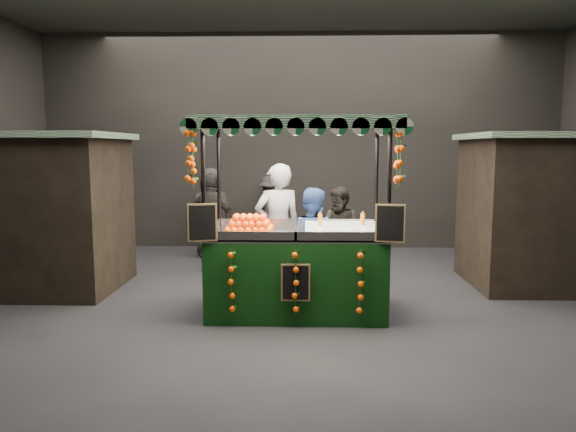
{
  "coord_description": "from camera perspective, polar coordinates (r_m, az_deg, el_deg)",
  "views": [
    {
      "loc": [
        0.13,
        -7.83,
        2.35
      ],
      "look_at": [
        -0.12,
        0.21,
        1.34
      ],
      "focal_mm": 33.95,
      "sensor_mm": 36.0,
      "label": 1
    }
  ],
  "objects": [
    {
      "name": "shopper_3",
      "position": [
        12.35,
        -1.72,
        0.23
      ],
      "size": [
        1.27,
        1.23,
        1.74
      ],
      "rotation": [
        0.0,
        0.0,
        0.73
      ],
      "color": "#2C2624",
      "rests_on": "ground"
    },
    {
      "name": "shopper_1",
      "position": [
        9.77,
        5.56,
        -1.81
      ],
      "size": [
        1.02,
        0.97,
        1.67
      ],
      "rotation": [
        0.0,
        0.0,
        -0.55
      ],
      "color": "black",
      "rests_on": "ground"
    },
    {
      "name": "shopper_2",
      "position": [
        10.5,
        -7.98,
        -0.65
      ],
      "size": [
        1.19,
        0.78,
        1.88
      ],
      "rotation": [
        0.0,
        0.0,
        2.83
      ],
      "color": "#292421",
      "rests_on": "ground"
    },
    {
      "name": "neighbour_stall_left",
      "position": [
        9.98,
        -25.22,
        0.46
      ],
      "size": [
        3.0,
        2.2,
        2.6
      ],
      "color": "black",
      "rests_on": "ground"
    },
    {
      "name": "vendor_blue",
      "position": [
        8.61,
        2.43,
        -2.79
      ],
      "size": [
        1.01,
        0.89,
        1.74
      ],
      "rotation": [
        0.0,
        0.0,
        2.82
      ],
      "color": "navy",
      "rests_on": "ground"
    },
    {
      "name": "shopper_5",
      "position": [
        11.29,
        24.54,
        -0.81
      ],
      "size": [
        0.98,
        1.78,
        1.83
      ],
      "rotation": [
        0.0,
        0.0,
        1.85
      ],
      "color": "#2E2826",
      "rests_on": "ground"
    },
    {
      "name": "shopper_4",
      "position": [
        11.95,
        -8.06,
        0.41
      ],
      "size": [
        1.13,
        1.01,
        1.93
      ],
      "rotation": [
        0.0,
        0.0,
        3.67
      ],
      "color": "#292522",
      "rests_on": "ground"
    },
    {
      "name": "ground",
      "position": [
        8.18,
        0.8,
        -9.56
      ],
      "size": [
        12.0,
        12.0,
        0.0
      ],
      "primitive_type": "plane",
      "color": "black",
      "rests_on": "ground"
    },
    {
      "name": "shopper_0",
      "position": [
        11.62,
        -20.7,
        -0.92
      ],
      "size": [
        0.7,
        0.6,
        1.63
      ],
      "rotation": [
        0.0,
        0.0,
        0.43
      ],
      "color": "black",
      "rests_on": "ground"
    },
    {
      "name": "neighbour_stall_right",
      "position": [
        10.32,
        26.22,
        0.6
      ],
      "size": [
        3.0,
        2.2,
        2.6
      ],
      "color": "black",
      "rests_on": "ground"
    },
    {
      "name": "juice_stall",
      "position": [
        7.72,
        0.97,
        -4.0
      ],
      "size": [
        2.86,
        1.68,
        2.77
      ],
      "color": "black",
      "rests_on": "ground"
    },
    {
      "name": "vendor_grey",
      "position": [
        8.84,
        -1.06,
        -1.31
      ],
      "size": [
        0.89,
        0.72,
        2.1
      ],
      "rotation": [
        0.0,
        0.0,
        3.46
      ],
      "color": "gray",
      "rests_on": "ground"
    },
    {
      "name": "market_hall",
      "position": [
        7.9,
        0.85,
        14.64
      ],
      "size": [
        12.1,
        10.1,
        5.05
      ],
      "color": "black",
      "rests_on": "ground"
    }
  ]
}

